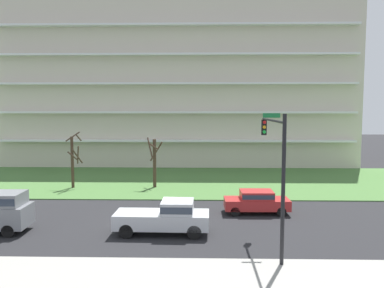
# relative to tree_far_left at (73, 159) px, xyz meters

# --- Properties ---
(ground) EXTENTS (160.00, 160.00, 0.00)m
(ground) POSITION_rel_tree_far_left_xyz_m (8.45, -10.36, -2.65)
(ground) COLOR #232326
(sidewalk_curb_near) EXTENTS (80.00, 4.00, 0.15)m
(sidewalk_curb_near) POSITION_rel_tree_far_left_xyz_m (8.45, -18.36, -2.57)
(sidewalk_curb_near) COLOR #99968E
(sidewalk_curb_near) RESTS_ON ground
(grass_lawn_strip) EXTENTS (80.00, 16.00, 0.08)m
(grass_lawn_strip) POSITION_rel_tree_far_left_xyz_m (8.45, 3.64, -2.61)
(grass_lawn_strip) COLOR #477238
(grass_lawn_strip) RESTS_ON ground
(apartment_building) EXTENTS (43.34, 12.09, 19.95)m
(apartment_building) POSITION_rel_tree_far_left_xyz_m (8.45, 17.21, 7.33)
(apartment_building) COLOR beige
(apartment_building) RESTS_ON ground
(tree_far_left) EXTENTS (1.63, 1.64, 5.07)m
(tree_far_left) POSITION_rel_tree_far_left_xyz_m (0.00, 0.00, 0.00)
(tree_far_left) COLOR #423023
(tree_far_left) RESTS_ON ground
(tree_left) EXTENTS (1.41, 1.42, 4.57)m
(tree_left) POSITION_rel_tree_far_left_xyz_m (7.20, 0.37, -0.20)
(tree_left) COLOR #423023
(tree_left) RESTS_ON ground
(sedan_red_center_left) EXTENTS (4.42, 1.86, 1.57)m
(sedan_red_center_left) POSITION_rel_tree_far_left_xyz_m (15.21, -7.86, -1.77)
(sedan_red_center_left) COLOR #B22828
(sedan_red_center_left) RESTS_ON ground
(pickup_silver_center_right) EXTENTS (5.44, 2.12, 1.95)m
(pickup_silver_center_right) POSITION_rel_tree_far_left_xyz_m (9.40, -12.36, -1.63)
(pickup_silver_center_right) COLOR #B7BABF
(pickup_silver_center_right) RESTS_ON ground
(traffic_signal_mast) EXTENTS (0.90, 6.05, 7.00)m
(traffic_signal_mast) POSITION_rel_tree_far_left_xyz_m (15.08, -14.99, 2.15)
(traffic_signal_mast) COLOR black
(traffic_signal_mast) RESTS_ON ground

